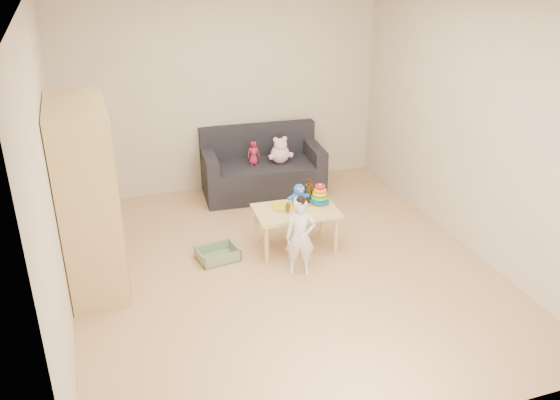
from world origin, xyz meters
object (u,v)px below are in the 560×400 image
object	(u,v)px
sofa	(263,178)
wardrobe	(88,199)
toddler	(300,237)
play_table	(296,229)

from	to	relation	value
sofa	wardrobe	bearing A→B (deg)	-139.71
sofa	toddler	xyz separation A→B (m)	(-0.22, -1.93, 0.18)
play_table	sofa	bearing A→B (deg)	86.37
sofa	toddler	world-z (taller)	toddler
sofa	play_table	distance (m)	1.46
play_table	toddler	size ratio (longest dim) A/B	1.09
wardrobe	play_table	xyz separation A→B (m)	(2.01, 0.05, -0.67)
wardrobe	play_table	bearing A→B (deg)	1.44
play_table	wardrobe	bearing A→B (deg)	-178.56
play_table	toddler	bearing A→B (deg)	-105.15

